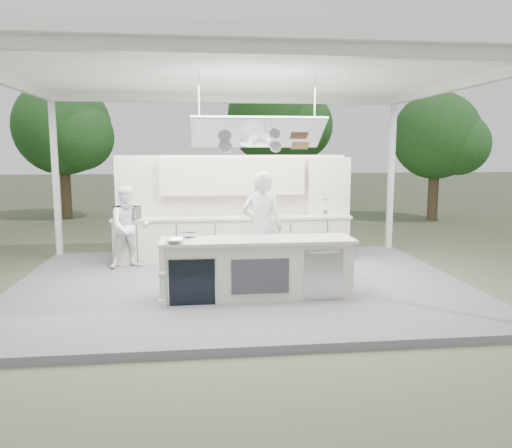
{
  "coord_description": "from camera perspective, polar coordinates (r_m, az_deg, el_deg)",
  "views": [
    {
      "loc": [
        -0.73,
        -8.71,
        2.48
      ],
      "look_at": [
        0.32,
        0.4,
        1.12
      ],
      "focal_mm": 35.0,
      "sensor_mm": 36.0,
      "label": 1
    }
  ],
  "objects": [
    {
      "name": "bowl_small",
      "position": [
        8.18,
        -7.73,
        -1.25
      ],
      "size": [
        0.31,
        0.31,
        0.08
      ],
      "primitive_type": "imported",
      "rotation": [
        0.0,
        0.0,
        -0.27
      ],
      "color": "#B3B5BA",
      "rests_on": "demo_island"
    },
    {
      "name": "bowl_large",
      "position": [
        7.7,
        -9.25,
        -1.93
      ],
      "size": [
        0.3,
        0.3,
        0.07
      ],
      "primitive_type": "imported",
      "rotation": [
        0.0,
        0.0,
        0.0
      ],
      "color": "silver",
      "rests_on": "demo_island"
    },
    {
      "name": "demo_island",
      "position": [
        8.08,
        0.04,
        -5.02
      ],
      "size": [
        3.1,
        0.79,
        0.95
      ],
      "color": "beige",
      "rests_on": "stage_deck"
    },
    {
      "name": "tent",
      "position": [
        8.82,
        -1.85,
        16.48
      ],
      "size": [
        8.2,
        6.2,
        3.86
      ],
      "color": "white",
      "rests_on": "ground"
    },
    {
      "name": "ground",
      "position": [
        9.09,
        -1.76,
        -7.38
      ],
      "size": [
        90.0,
        90.0,
        0.0
      ],
      "primitive_type": "plane",
      "color": "#414B34",
      "rests_on": "ground"
    },
    {
      "name": "tree_cluster",
      "position": [
        18.51,
        -4.93,
        10.92
      ],
      "size": [
        19.55,
        9.4,
        5.85
      ],
      "color": "#463723",
      "rests_on": "ground"
    },
    {
      "name": "back_wall_unit",
      "position": [
        10.93,
        -0.41,
        3.7
      ],
      "size": [
        5.05,
        0.48,
        2.25
      ],
      "color": "beige",
      "rests_on": "stage_deck"
    },
    {
      "name": "toaster_oven",
      "position": [
        10.59,
        -14.53,
        1.27
      ],
      "size": [
        0.56,
        0.47,
        0.27
      ],
      "primitive_type": "imported",
      "rotation": [
        0.0,
        0.0,
        -0.34
      ],
      "color": "silver",
      "rests_on": "back_counter"
    },
    {
      "name": "head_chef",
      "position": [
        8.75,
        0.72,
        -0.49
      ],
      "size": [
        0.85,
        0.72,
        2.0
      ],
      "primitive_type": "imported",
      "rotation": [
        0.0,
        0.0,
        2.76
      ],
      "color": "white",
      "rests_on": "stage_deck"
    },
    {
      "name": "stage_deck",
      "position": [
        9.07,
        -1.76,
        -7.01
      ],
      "size": [
        8.0,
        6.0,
        0.12
      ],
      "primitive_type": "cube",
      "color": "#5E5D62",
      "rests_on": "ground"
    },
    {
      "name": "back_counter",
      "position": [
        10.8,
        -2.63,
        -1.58
      ],
      "size": [
        5.08,
        0.72,
        0.95
      ],
      "color": "beige",
      "rests_on": "stage_deck"
    },
    {
      "name": "sous_chef",
      "position": [
        10.34,
        -14.34,
        -0.32
      ],
      "size": [
        0.97,
        0.87,
        1.66
      ],
      "primitive_type": "imported",
      "rotation": [
        0.0,
        0.0,
        0.36
      ],
      "color": "white",
      "rests_on": "stage_deck"
    }
  ]
}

